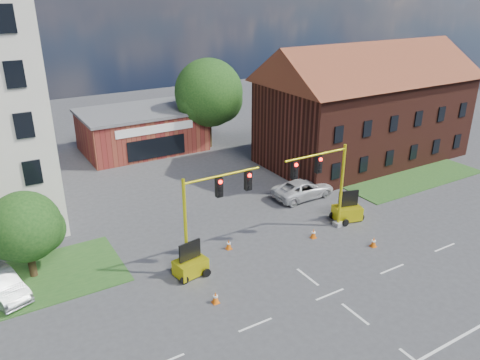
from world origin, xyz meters
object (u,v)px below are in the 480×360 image
Objects in this scene: signal_mast_west at (210,209)px; pickup_white at (303,189)px; trailer_west at (190,265)px; signal_mast_east at (324,180)px; trailer_east at (347,211)px.

pickup_white is (11.29, 5.30, -3.18)m from signal_mast_west.
trailer_west is 13.93m from pickup_white.
pickup_white is (2.58, 5.30, -3.18)m from signal_mast_east.
trailer_east is (11.52, 0.38, -3.22)m from signal_mast_west.
trailer_east is at bearing 7.78° from signal_mast_east.
signal_mast_east reaches higher than pickup_white.
signal_mast_west is at bearing 114.61° from pickup_white.
signal_mast_west is 12.87m from pickup_white.
pickup_white is at bearing 25.16° from signal_mast_west.
trailer_west is at bearing 112.60° from pickup_white.
signal_mast_east is at bearing -156.19° from trailer_east.
signal_mast_west is 1.16× the size of pickup_white.
signal_mast_east is (8.71, 0.00, 0.00)m from signal_mast_west.
signal_mast_east reaches higher than trailer_west.
trailer_east is (2.81, 0.38, -3.22)m from signal_mast_east.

